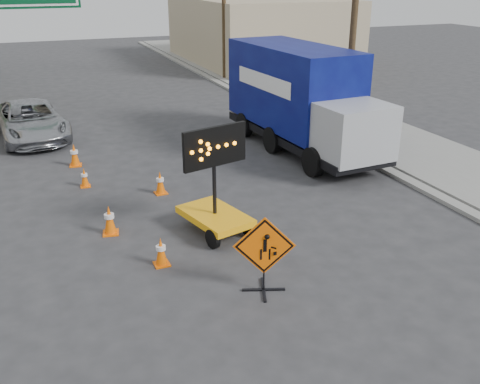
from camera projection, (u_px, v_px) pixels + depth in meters
ground at (276, 316)px, 10.71m from camera, size 100.00×100.00×0.00m
curb_right at (275, 112)px, 26.03m from camera, size 0.40×60.00×0.12m
sidewalk_right at (316, 107)px, 26.84m from camera, size 4.00×60.00×0.15m
building_right_far at (258, 30)px, 40.04m from camera, size 10.00×14.00×4.60m
utility_pole_near at (354, 20)px, 20.27m from camera, size 1.80×0.26×9.00m
utility_pole_far at (224, 2)px, 32.25m from camera, size 1.80×0.26×9.00m
construction_sign at (264, 253)px, 11.20m from camera, size 1.25×0.90×1.75m
arrow_board at (215, 209)px, 13.91m from camera, size 1.79×2.26×2.88m
pickup_truck at (30, 121)px, 21.83m from camera, size 3.12×5.64×1.49m
box_truck at (300, 105)px, 20.13m from camera, size 2.97×8.23×3.85m
cone_a at (161, 251)px, 12.43m from camera, size 0.36×0.36×0.71m
cone_b at (110, 220)px, 13.91m from camera, size 0.47×0.47×0.80m
cone_c at (160, 183)px, 16.47m from camera, size 0.40×0.40×0.73m
cone_d at (84, 177)px, 17.02m from camera, size 0.34×0.34×0.63m
cone_e at (74, 155)px, 18.82m from camera, size 0.46×0.46×0.81m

